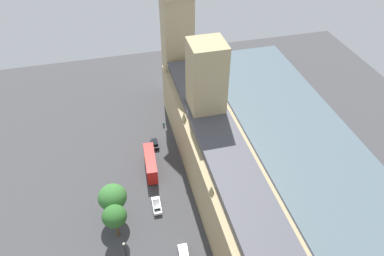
{
  "coord_description": "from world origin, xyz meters",
  "views": [
    {
      "loc": [
        18.18,
        53.48,
        67.56
      ],
      "look_at": [
        1.0,
        -14.64,
        8.52
      ],
      "focal_mm": 34.33,
      "sensor_mm": 36.0,
      "label": 1
    }
  ],
  "objects_px": {
    "pedestrian_trailing": "(164,124)",
    "plane_tree_corner": "(114,216)",
    "street_lamp_slot_10": "(125,248)",
    "double_decker_bus_kerbside": "(151,163)",
    "clock_tower": "(176,0)",
    "plane_tree_midblock": "(112,197)",
    "car_black_leading": "(155,143)",
    "parliament_building": "(219,161)",
    "car_white_under_trees": "(157,206)",
    "car_silver_far_end": "(184,254)"
  },
  "relations": [
    {
      "from": "plane_tree_corner",
      "to": "plane_tree_midblock",
      "type": "bearing_deg",
      "value": -90.19
    },
    {
      "from": "plane_tree_midblock",
      "to": "street_lamp_slot_10",
      "type": "relative_size",
      "value": 1.66
    },
    {
      "from": "clock_tower",
      "to": "car_white_under_trees",
      "type": "xyz_separation_m",
      "value": [
        14.65,
        42.89,
        -29.77
      ]
    },
    {
      "from": "plane_tree_corner",
      "to": "car_black_leading",
      "type": "bearing_deg",
      "value": -115.37
    },
    {
      "from": "parliament_building",
      "to": "plane_tree_corner",
      "type": "height_order",
      "value": "parliament_building"
    },
    {
      "from": "car_silver_far_end",
      "to": "car_black_leading",
      "type": "bearing_deg",
      "value": 93.68
    },
    {
      "from": "parliament_building",
      "to": "plane_tree_midblock",
      "type": "relative_size",
      "value": 7.93
    },
    {
      "from": "clock_tower",
      "to": "plane_tree_midblock",
      "type": "height_order",
      "value": "clock_tower"
    },
    {
      "from": "parliament_building",
      "to": "car_black_leading",
      "type": "height_order",
      "value": "parliament_building"
    },
    {
      "from": "pedestrian_trailing",
      "to": "car_silver_far_end",
      "type": "bearing_deg",
      "value": 174.5
    },
    {
      "from": "car_white_under_trees",
      "to": "pedestrian_trailing",
      "type": "relative_size",
      "value": 2.97
    },
    {
      "from": "car_silver_far_end",
      "to": "plane_tree_midblock",
      "type": "xyz_separation_m",
      "value": [
        12.32,
        -13.1,
        5.82
      ]
    },
    {
      "from": "plane_tree_corner",
      "to": "car_silver_far_end",
      "type": "bearing_deg",
      "value": 146.43
    },
    {
      "from": "double_decker_bus_kerbside",
      "to": "pedestrian_trailing",
      "type": "relative_size",
      "value": 6.57
    },
    {
      "from": "clock_tower",
      "to": "car_black_leading",
      "type": "height_order",
      "value": "clock_tower"
    },
    {
      "from": "parliament_building",
      "to": "clock_tower",
      "type": "height_order",
      "value": "clock_tower"
    },
    {
      "from": "plane_tree_corner",
      "to": "car_white_under_trees",
      "type": "bearing_deg",
      "value": -151.11
    },
    {
      "from": "parliament_building",
      "to": "street_lamp_slot_10",
      "type": "bearing_deg",
      "value": 30.47
    },
    {
      "from": "car_white_under_trees",
      "to": "plane_tree_midblock",
      "type": "xyz_separation_m",
      "value": [
        9.13,
        0.13,
        5.82
      ]
    },
    {
      "from": "car_black_leading",
      "to": "pedestrian_trailing",
      "type": "bearing_deg",
      "value": 62.95
    },
    {
      "from": "car_black_leading",
      "to": "car_silver_far_end",
      "type": "distance_m",
      "value": 33.94
    },
    {
      "from": "double_decker_bus_kerbside",
      "to": "street_lamp_slot_10",
      "type": "distance_m",
      "value": 24.46
    },
    {
      "from": "car_white_under_trees",
      "to": "car_silver_far_end",
      "type": "bearing_deg",
      "value": -74.2
    },
    {
      "from": "plane_tree_corner",
      "to": "street_lamp_slot_10",
      "type": "distance_m",
      "value": 6.56
    },
    {
      "from": "double_decker_bus_kerbside",
      "to": "parliament_building",
      "type": "bearing_deg",
      "value": 151.31
    },
    {
      "from": "pedestrian_trailing",
      "to": "plane_tree_midblock",
      "type": "height_order",
      "value": "plane_tree_midblock"
    },
    {
      "from": "double_decker_bus_kerbside",
      "to": "plane_tree_corner",
      "type": "height_order",
      "value": "plane_tree_corner"
    },
    {
      "from": "clock_tower",
      "to": "plane_tree_midblock",
      "type": "relative_size",
      "value": 6.34
    },
    {
      "from": "plane_tree_midblock",
      "to": "street_lamp_slot_10",
      "type": "bearing_deg",
      "value": 95.69
    },
    {
      "from": "car_silver_far_end",
      "to": "plane_tree_corner",
      "type": "xyz_separation_m",
      "value": [
        12.33,
        -8.18,
        5.67
      ]
    },
    {
      "from": "street_lamp_slot_10",
      "to": "car_silver_far_end",
      "type": "bearing_deg",
      "value": 168.69
    },
    {
      "from": "car_black_leading",
      "to": "plane_tree_midblock",
      "type": "xyz_separation_m",
      "value": [
        12.2,
        20.85,
        5.82
      ]
    },
    {
      "from": "car_black_leading",
      "to": "pedestrian_trailing",
      "type": "distance_m",
      "value": 8.46
    },
    {
      "from": "car_black_leading",
      "to": "car_white_under_trees",
      "type": "height_order",
      "value": "same"
    },
    {
      "from": "car_silver_far_end",
      "to": "pedestrian_trailing",
      "type": "distance_m",
      "value": 41.62
    },
    {
      "from": "plane_tree_corner",
      "to": "parliament_building",
      "type": "bearing_deg",
      "value": -162.39
    },
    {
      "from": "double_decker_bus_kerbside",
      "to": "clock_tower",
      "type": "bearing_deg",
      "value": -110.72
    },
    {
      "from": "car_black_leading",
      "to": "pedestrian_trailing",
      "type": "relative_size",
      "value": 2.7
    },
    {
      "from": "street_lamp_slot_10",
      "to": "parliament_building",
      "type": "bearing_deg",
      "value": -149.53
    },
    {
      "from": "double_decker_bus_kerbside",
      "to": "pedestrian_trailing",
      "type": "distance_m",
      "value": 17.66
    },
    {
      "from": "parliament_building",
      "to": "car_white_under_trees",
      "type": "relative_size",
      "value": 15.39
    },
    {
      "from": "parliament_building",
      "to": "plane_tree_midblock",
      "type": "bearing_deg",
      "value": 6.59
    },
    {
      "from": "clock_tower",
      "to": "car_black_leading",
      "type": "bearing_deg",
      "value": 62.43
    },
    {
      "from": "plane_tree_midblock",
      "to": "plane_tree_corner",
      "type": "bearing_deg",
      "value": 89.81
    },
    {
      "from": "car_black_leading",
      "to": "street_lamp_slot_10",
      "type": "height_order",
      "value": "street_lamp_slot_10"
    },
    {
      "from": "clock_tower",
      "to": "plane_tree_corner",
      "type": "distance_m",
      "value": 58.7
    },
    {
      "from": "car_silver_far_end",
      "to": "pedestrian_trailing",
      "type": "height_order",
      "value": "car_silver_far_end"
    },
    {
      "from": "car_white_under_trees",
      "to": "street_lamp_slot_10",
      "type": "relative_size",
      "value": 0.86
    },
    {
      "from": "pedestrian_trailing",
      "to": "plane_tree_corner",
      "type": "height_order",
      "value": "plane_tree_corner"
    },
    {
      "from": "plane_tree_midblock",
      "to": "street_lamp_slot_10",
      "type": "distance_m",
      "value": 11.24
    }
  ]
}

